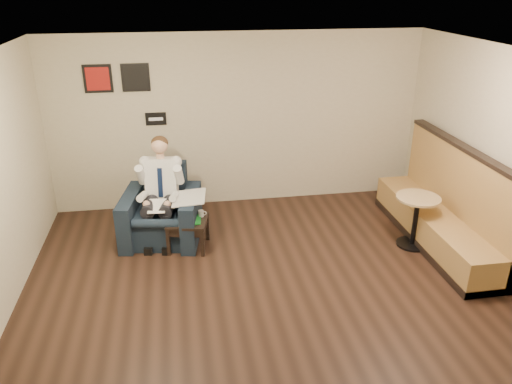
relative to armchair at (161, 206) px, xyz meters
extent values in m
plane|color=black|center=(1.29, -1.84, -0.52)|extent=(6.00, 6.00, 0.00)
cube|color=beige|center=(1.29, 1.16, 0.88)|extent=(6.00, 0.02, 2.80)
cube|color=white|center=(1.29, -1.84, 2.28)|extent=(6.00, 6.00, 0.02)
cube|color=black|center=(-0.01, 1.14, 0.98)|extent=(0.32, 0.02, 0.20)
cube|color=#AA1914|center=(-0.81, 1.14, 1.63)|extent=(0.42, 0.03, 0.42)
cube|color=black|center=(-0.26, 1.14, 1.63)|extent=(0.42, 0.03, 0.42)
cube|color=black|center=(0.00, 0.00, 0.00)|extent=(1.23, 1.23, 1.03)
cube|color=white|center=(-0.04, -0.24, 0.12)|extent=(0.27, 0.36, 0.01)
cube|color=silver|center=(0.41, -0.18, 0.19)|extent=(0.51, 0.61, 0.01)
cube|color=black|center=(0.36, -0.33, -0.30)|extent=(0.63, 0.63, 0.43)
cube|color=green|center=(0.33, -0.35, -0.08)|extent=(0.46, 0.34, 0.01)
cylinder|color=white|center=(0.56, -0.26, -0.04)|extent=(0.09, 0.09, 0.09)
cube|color=black|center=(0.45, -0.19, -0.08)|extent=(0.15, 0.11, 0.01)
cube|color=olive|center=(3.88, -0.77, 0.19)|extent=(0.66, 2.78, 1.42)
cylinder|color=tan|center=(3.53, -0.80, -0.14)|extent=(0.68, 0.68, 0.76)
camera|label=1|loc=(0.29, -6.63, 3.04)|focal=35.00mm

